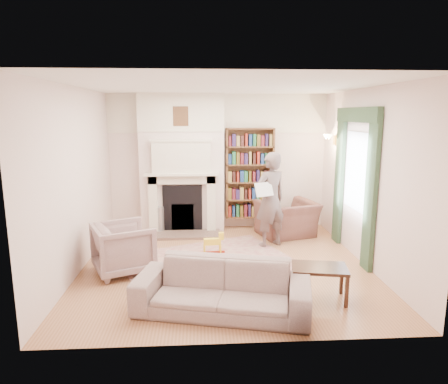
{
  "coord_description": "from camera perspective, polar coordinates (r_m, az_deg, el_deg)",
  "views": [
    {
      "loc": [
        -0.38,
        -6.08,
        2.39
      ],
      "look_at": [
        0.0,
        0.25,
        1.15
      ],
      "focal_mm": 32.0,
      "sensor_mm": 36.0,
      "label": 1
    }
  ],
  "objects": [
    {
      "name": "floor",
      "position": [
        6.54,
        0.13,
        -10.36
      ],
      "size": [
        4.5,
        4.5,
        0.0
      ],
      "primitive_type": "plane",
      "color": "#9A603D",
      "rests_on": "ground"
    },
    {
      "name": "ceiling",
      "position": [
        6.11,
        0.15,
        14.91
      ],
      "size": [
        4.5,
        4.5,
        0.0
      ],
      "primitive_type": "plane",
      "rotation": [
        3.14,
        0.0,
        0.0
      ],
      "color": "white",
      "rests_on": "wall_back"
    },
    {
      "name": "wall_back",
      "position": [
        8.4,
        -0.82,
        4.29
      ],
      "size": [
        4.5,
        0.0,
        4.5
      ],
      "primitive_type": "plane",
      "rotation": [
        1.57,
        0.0,
        0.0
      ],
      "color": "silver",
      "rests_on": "floor"
    },
    {
      "name": "wall_front",
      "position": [
        3.97,
        2.18,
        -3.36
      ],
      "size": [
        4.5,
        0.0,
        4.5
      ],
      "primitive_type": "plane",
      "rotation": [
        -1.57,
        0.0,
        0.0
      ],
      "color": "silver",
      "rests_on": "floor"
    },
    {
      "name": "wall_left",
      "position": [
        6.44,
        -20.29,
        1.53
      ],
      "size": [
        0.0,
        4.5,
        4.5
      ],
      "primitive_type": "plane",
      "rotation": [
        1.57,
        0.0,
        1.57
      ],
      "color": "silver",
      "rests_on": "floor"
    },
    {
      "name": "wall_right",
      "position": [
        6.7,
        19.74,
        1.91
      ],
      "size": [
        0.0,
        4.5,
        4.5
      ],
      "primitive_type": "plane",
      "rotation": [
        1.57,
        0.0,
        -1.57
      ],
      "color": "silver",
      "rests_on": "floor"
    },
    {
      "name": "fireplace",
      "position": [
        8.2,
        -6.01,
        3.97
      ],
      "size": [
        1.7,
        0.58,
        2.8
      ],
      "color": "silver",
      "rests_on": "floor"
    },
    {
      "name": "bookcase",
      "position": [
        8.35,
        3.68,
        2.68
      ],
      "size": [
        1.0,
        0.24,
        1.85
      ],
      "primitive_type": "cube",
      "color": "brown",
      "rests_on": "floor"
    },
    {
      "name": "window",
      "position": [
        7.05,
        18.39,
        2.84
      ],
      "size": [
        0.02,
        0.9,
        1.3
      ],
      "primitive_type": "cube",
      "color": "silver",
      "rests_on": "wall_right"
    },
    {
      "name": "curtain_left",
      "position": [
        6.44,
        20.25,
        -0.27
      ],
      "size": [
        0.07,
        0.32,
        2.4
      ],
      "primitive_type": "cube",
      "color": "#304A33",
      "rests_on": "floor"
    },
    {
      "name": "curtain_right",
      "position": [
        7.72,
        16.13,
        1.76
      ],
      "size": [
        0.07,
        0.32,
        2.4
      ],
      "primitive_type": "cube",
      "color": "#304A33",
      "rests_on": "floor"
    },
    {
      "name": "pelmet",
      "position": [
        6.97,
        18.51,
        10.42
      ],
      "size": [
        0.09,
        1.7,
        0.24
      ],
      "primitive_type": "cube",
      "color": "#304A33",
      "rests_on": "wall_right"
    },
    {
      "name": "wall_sconce",
      "position": [
        7.97,
        14.29,
        7.2
      ],
      "size": [
        0.2,
        0.24,
        0.24
      ],
      "primitive_type": null,
      "color": "gold",
      "rests_on": "wall_right"
    },
    {
      "name": "rug",
      "position": [
        6.62,
        -2.03,
        -10.05
      ],
      "size": [
        3.25,
        2.92,
        0.01
      ],
      "primitive_type": "cube",
      "rotation": [
        0.0,
        0.0,
        0.39
      ],
      "color": "#BCAD8E",
      "rests_on": "floor"
    },
    {
      "name": "armchair_reading",
      "position": [
        8.05,
        8.96,
        -3.79
      ],
      "size": [
        1.28,
        1.19,
        0.69
      ],
      "primitive_type": "imported",
      "rotation": [
        0.0,
        0.0,
        3.42
      ],
      "color": "#4A3227",
      "rests_on": "floor"
    },
    {
      "name": "armchair_left",
      "position": [
        6.33,
        -14.16,
        -7.77
      ],
      "size": [
        1.11,
        1.1,
        0.77
      ],
      "primitive_type": "imported",
      "rotation": [
        0.0,
        0.0,
        2.0
      ],
      "color": "#B3A494",
      "rests_on": "floor"
    },
    {
      "name": "sofa",
      "position": [
        5.0,
        -0.27,
        -13.52
      ],
      "size": [
        2.25,
        1.29,
        0.62
      ],
      "primitive_type": "imported",
      "rotation": [
        0.0,
        0.0,
        -0.23
      ],
      "color": "#B8A897",
      "rests_on": "floor"
    },
    {
      "name": "man_reading",
      "position": [
        7.27,
        6.62,
        -1.11
      ],
      "size": [
        0.75,
        0.66,
        1.73
      ],
      "primitive_type": "imported",
      "rotation": [
        0.0,
        0.0,
        3.61
      ],
      "color": "#5E4D4B",
      "rests_on": "floor"
    },
    {
      "name": "newspaper",
      "position": [
        7.01,
        5.74,
        0.37
      ],
      "size": [
        0.36,
        0.25,
        0.24
      ],
      "primitive_type": "cube",
      "rotation": [
        -0.35,
        0.0,
        0.47
      ],
      "color": "silver",
      "rests_on": "man_reading"
    },
    {
      "name": "coffee_table",
      "position": [
        5.48,
        13.4,
        -12.52
      ],
      "size": [
        0.77,
        0.57,
        0.45
      ],
      "primitive_type": null,
      "rotation": [
        0.0,
        0.0,
        -0.18
      ],
      "color": "#371F13",
      "rests_on": "floor"
    },
    {
      "name": "paraffin_heater",
      "position": [
        8.3,
        -9.28,
        -3.85
      ],
      "size": [
        0.31,
        0.31,
        0.55
      ],
      "primitive_type": "cylinder",
      "rotation": [
        0.0,
        0.0,
        0.39
      ],
      "color": "#A7AAAE",
      "rests_on": "floor"
    },
    {
      "name": "rocking_horse",
      "position": [
        6.9,
        -1.69,
        -7.45
      ],
      "size": [
        0.47,
        0.22,
        0.4
      ],
      "primitive_type": null,
      "rotation": [
        0.0,
        0.0,
        0.09
      ],
      "color": "yellow",
      "rests_on": "rug"
    },
    {
      "name": "board_game",
      "position": [
        6.48,
        -2.59,
        -10.35
      ],
      "size": [
        0.41,
        0.41,
        0.03
      ],
      "primitive_type": "cube",
      "rotation": [
        0.0,
        0.0,
        -0.05
      ],
      "color": "gold",
      "rests_on": "rug"
    },
    {
      "name": "game_box_lid",
      "position": [
        6.2,
        -5.52,
        -11.28
      ],
      "size": [
        0.32,
        0.27,
        0.04
      ],
      "primitive_type": "cube",
      "rotation": [
        0.0,
        0.0,
        -0.43
      ],
      "color": "#AB2813",
      "rests_on": "rug"
    },
    {
      "name": "comic_annuals",
      "position": [
        6.23,
        2.49,
        -11.29
      ],
      "size": [
        0.91,
        0.7,
        0.02
      ],
      "color": "red",
      "rests_on": "rug"
    }
  ]
}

